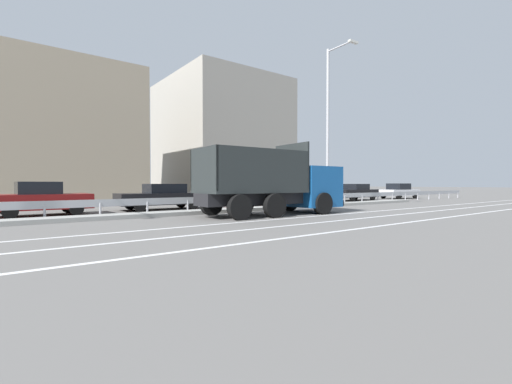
{
  "coord_description": "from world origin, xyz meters",
  "views": [
    {
      "loc": [
        -10.7,
        -13.27,
        1.45
      ],
      "look_at": [
        -0.4,
        0.36,
        1.05
      ],
      "focal_mm": 24.0,
      "sensor_mm": 36.0,
      "label": 1
    }
  ],
  "objects": [
    {
      "name": "ground_plane",
      "position": [
        0.0,
        0.0,
        0.0
      ],
      "size": [
        320.0,
        320.0,
        0.0
      ],
      "primitive_type": "plane",
      "color": "#605E5B"
    },
    {
      "name": "lane_strip_0",
      "position": [
        -0.49,
        -2.68,
        0.0
      ],
      "size": [
        56.11,
        0.16,
        0.01
      ],
      "primitive_type": "cube",
      "color": "silver",
      "rests_on": "ground_plane"
    },
    {
      "name": "lane_strip_1",
      "position": [
        -0.49,
        -4.51,
        0.0
      ],
      "size": [
        56.11,
        0.16,
        0.01
      ],
      "primitive_type": "cube",
      "color": "silver",
      "rests_on": "ground_plane"
    },
    {
      "name": "lane_strip_2",
      "position": [
        -0.49,
        -6.49,
        0.0
      ],
      "size": [
        56.11,
        0.16,
        0.01
      ],
      "primitive_type": "cube",
      "color": "silver",
      "rests_on": "ground_plane"
    },
    {
      "name": "median_island",
      "position": [
        0.0,
        1.61,
        0.09
      ],
      "size": [
        30.86,
        1.1,
        0.18
      ],
      "primitive_type": "cube",
      "color": "gray",
      "rests_on": "ground_plane"
    },
    {
      "name": "median_guardrail",
      "position": [
        -0.0,
        2.52,
        0.57
      ],
      "size": [
        56.11,
        0.09,
        0.78
      ],
      "color": "#9EA0A5",
      "rests_on": "ground_plane"
    },
    {
      "name": "dump_truck",
      "position": [
        0.42,
        -0.92,
        1.23
      ],
      "size": [
        7.38,
        3.03,
        3.41
      ],
      "rotation": [
        0.0,
        0.0,
        -1.62
      ],
      "color": "#144C8C",
      "rests_on": "ground_plane"
    },
    {
      "name": "median_road_sign",
      "position": [
        1.66,
        1.61,
        1.23
      ],
      "size": [
        0.85,
        0.16,
        2.25
      ],
      "color": "white",
      "rests_on": "ground_plane"
    },
    {
      "name": "street_lamp_1",
      "position": [
        6.21,
        1.35,
        5.52
      ],
      "size": [
        0.71,
        2.23,
        10.05
      ],
      "color": "#ADADB2",
      "rests_on": "ground_plane"
    },
    {
      "name": "parked_car_2",
      "position": [
        -9.15,
        5.06,
        0.77
      ],
      "size": [
        4.1,
        2.16,
        1.55
      ],
      "rotation": [
        0.0,
        0.0,
        -1.52
      ],
      "color": "maroon",
      "rests_on": "ground_plane"
    },
    {
      "name": "parked_car_3",
      "position": [
        -3.27,
        5.33,
        0.74
      ],
      "size": [
        4.93,
        1.99,
        1.46
      ],
      "rotation": [
        0.0,
        0.0,
        1.55
      ],
      "color": "black",
      "rests_on": "ground_plane"
    },
    {
      "name": "parked_car_4",
      "position": [
        2.77,
        5.05,
        0.75
      ],
      "size": [
        3.85,
        1.96,
        1.51
      ],
      "rotation": [
        0.0,
        0.0,
        -1.57
      ],
      "color": "maroon",
      "rests_on": "ground_plane"
    },
    {
      "name": "parked_car_5",
      "position": [
        8.06,
        5.3,
        0.79
      ],
      "size": [
        4.75,
        2.14,
        1.59
      ],
      "rotation": [
        0.0,
        0.0,
        1.49
      ],
      "color": "#B27A14",
      "rests_on": "ground_plane"
    },
    {
      "name": "parked_car_6",
      "position": [
        14.22,
        5.41,
        0.74
      ],
      "size": [
        4.88,
        2.1,
        1.45
      ],
      "rotation": [
        0.0,
        0.0,
        1.61
      ],
      "color": "black",
      "rests_on": "ground_plane"
    },
    {
      "name": "parked_car_7",
      "position": [
        20.81,
        5.05,
        0.74
      ],
      "size": [
        4.38,
        2.12,
        1.5
      ],
      "rotation": [
        0.0,
        0.0,
        -1.64
      ],
      "color": "silver",
      "rests_on": "ground_plane"
    },
    {
      "name": "background_building_0",
      "position": [
        -10.38,
        19.26,
        5.3
      ],
      "size": [
        18.51,
        12.08,
        10.6
      ],
      "primitive_type": "cube",
      "color": "tan",
      "rests_on": "ground_plane"
    },
    {
      "name": "background_building_1",
      "position": [
        11.42,
        23.26,
        6.95
      ],
      "size": [
        12.58,
        14.11,
        13.9
      ],
      "primitive_type": "cube",
      "color": "gray",
      "rests_on": "ground_plane"
    },
    {
      "name": "church_tower",
      "position": [
        16.62,
        34.16,
        6.35
      ],
      "size": [
        3.6,
        3.6,
        13.86
      ],
      "color": "silver",
      "rests_on": "ground_plane"
    }
  ]
}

